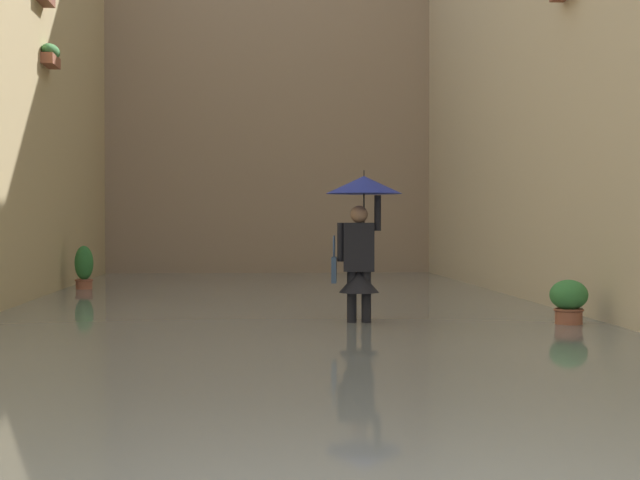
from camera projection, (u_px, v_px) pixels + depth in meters
ground_plane at (284, 323)px, 13.51m from camera, size 60.00×60.00×0.00m
flood_water at (284, 317)px, 13.50m from camera, size 8.63×25.87×0.18m
building_facade_far at (268, 67)px, 24.21m from camera, size 11.43×1.80×10.59m
person_wading at (361, 223)px, 11.96m from camera, size 0.95×0.95×2.06m
potted_plant_near_left at (569, 304)px, 11.79m from camera, size 0.46×0.46×0.72m
potted_plant_near_right at (84, 271)px, 17.85m from camera, size 0.34×0.34×0.98m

